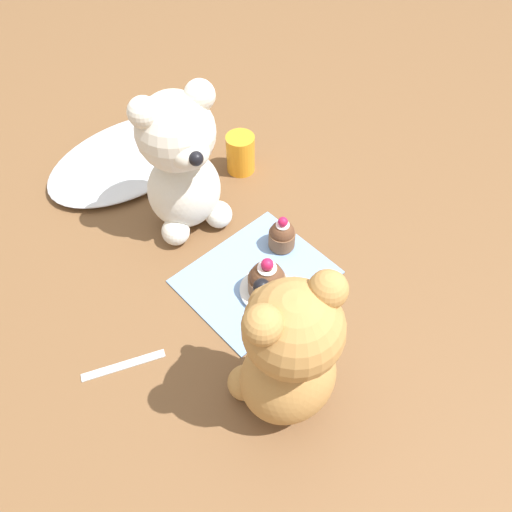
{
  "coord_description": "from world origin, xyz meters",
  "views": [
    {
      "loc": [
        -0.32,
        -0.35,
        0.66
      ],
      "look_at": [
        0.0,
        0.0,
        0.06
      ],
      "focal_mm": 35.0,
      "sensor_mm": 36.0,
      "label": 1
    }
  ],
  "objects": [
    {
      "name": "ground_plane",
      "position": [
        0.0,
        0.0,
        0.0
      ],
      "size": [
        4.0,
        4.0,
        0.0
      ],
      "primitive_type": "plane",
      "color": "brown"
    },
    {
      "name": "knitted_placemat",
      "position": [
        0.0,
        0.0,
        0.0
      ],
      "size": [
        0.23,
        0.18,
        0.01
      ],
      "primitive_type": "cube",
      "color": "#7A9ED1",
      "rests_on": "ground_plane"
    },
    {
      "name": "tulle_cloth",
      "position": [
        0.01,
        0.37,
        0.01
      ],
      "size": [
        0.34,
        0.21,
        0.03
      ],
      "primitive_type": "ellipsoid",
      "color": "silver",
      "rests_on": "ground_plane"
    },
    {
      "name": "teddy_bear_cream",
      "position": [
        0.0,
        0.17,
        0.13
      ],
      "size": [
        0.15,
        0.15,
        0.26
      ],
      "rotation": [
        0.0,
        0.0,
        -0.24
      ],
      "color": "silver",
      "rests_on": "ground_plane"
    },
    {
      "name": "teddy_bear_tan",
      "position": [
        -0.11,
        -0.17,
        0.12
      ],
      "size": [
        0.14,
        0.14,
        0.25
      ],
      "rotation": [
        0.0,
        0.0,
        2.95
      ],
      "color": "#B78447",
      "rests_on": "ground_plane"
    },
    {
      "name": "cupcake_near_cream_bear",
      "position": [
        0.08,
        0.02,
        0.03
      ],
      "size": [
        0.04,
        0.04,
        0.07
      ],
      "color": "brown",
      "rests_on": "knitted_placemat"
    },
    {
      "name": "saucer_plate",
      "position": [
        -0.01,
        -0.03,
        0.01
      ],
      "size": [
        0.08,
        0.08,
        0.01
      ],
      "primitive_type": "cylinder",
      "color": "silver",
      "rests_on": "knitted_placemat"
    },
    {
      "name": "cupcake_near_tan_bear",
      "position": [
        -0.01,
        -0.03,
        0.04
      ],
      "size": [
        0.06,
        0.06,
        0.07
      ],
      "color": "brown",
      "rests_on": "saucer_plate"
    },
    {
      "name": "juice_glass",
      "position": [
        0.16,
        0.21,
        0.04
      ],
      "size": [
        0.05,
        0.05,
        0.08
      ],
      "primitive_type": "cylinder",
      "color": "orange",
      "rests_on": "ground_plane"
    },
    {
      "name": "teaspoon",
      "position": [
        -0.25,
        0.01,
        0.0
      ],
      "size": [
        0.11,
        0.06,
        0.01
      ],
      "primitive_type": "cube",
      "rotation": [
        0.0,
        0.0,
        5.88
      ],
      "color": "silver",
      "rests_on": "ground_plane"
    }
  ]
}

